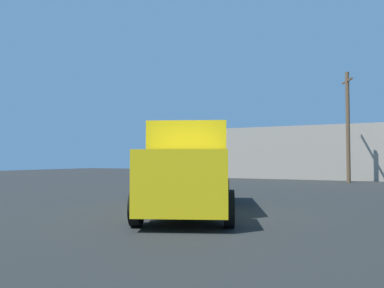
{
  "coord_description": "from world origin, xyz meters",
  "views": [
    {
      "loc": [
        4.95,
        -11.79,
        1.8
      ],
      "look_at": [
        -0.95,
        -0.19,
        2.32
      ],
      "focal_mm": 36.07,
      "sensor_mm": 36.0,
      "label": 1
    }
  ],
  "objects": [
    {
      "name": "ground_plane",
      "position": [
        0.0,
        0.0,
        0.0
      ],
      "size": [
        100.0,
        100.0,
        0.0
      ],
      "primitive_type": "plane",
      "color": "black"
    },
    {
      "name": "delivery_truck",
      "position": [
        -1.29,
        0.45,
        1.54
      ],
      "size": [
        5.51,
        8.42,
        2.96
      ],
      "color": "yellow",
      "rests_on": "ground"
    },
    {
      "name": "utility_pole",
      "position": [
        2.24,
        20.24,
        4.45
      ],
      "size": [
        0.97,
        2.07,
        8.61
      ],
      "color": "brown",
      "rests_on": "ground"
    },
    {
      "name": "building_backdrop",
      "position": [
        -3.98,
        26.13,
        2.41
      ],
      "size": [
        22.18,
        6.0,
        4.83
      ],
      "primitive_type": "cube",
      "color": "gray",
      "rests_on": "ground"
    }
  ]
}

